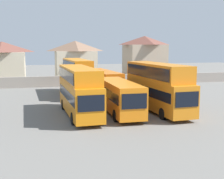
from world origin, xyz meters
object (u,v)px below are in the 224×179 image
at_px(bus_1, 79,89).
at_px(bus_3, 157,84).
at_px(bus_5, 103,81).
at_px(house_terrace_left, 3,62).
at_px(house_terrace_centre, 75,61).
at_px(bus_2, 119,95).
at_px(bus_4, 77,75).
at_px(house_terrace_right, 144,57).

bearing_deg(bus_1, bus_3, 88.82).
relative_size(bus_5, house_terrace_left, 1.32).
bearing_deg(house_terrace_left, bus_5, -52.74).
relative_size(house_terrace_left, house_terrace_centre, 1.06).
relative_size(bus_1, bus_2, 1.08).
distance_m(bus_1, bus_4, 13.05).
height_order(bus_4, house_terrace_right, house_terrace_right).
xyz_separation_m(bus_2, bus_5, (1.21, 12.73, 0.05)).
height_order(bus_1, bus_5, bus_1).
xyz_separation_m(house_terrace_centre, house_terrace_right, (14.40, -0.28, 0.52)).
height_order(bus_3, house_terrace_left, house_terrace_left).
relative_size(bus_4, house_terrace_right, 1.33).
height_order(house_terrace_centre, house_terrace_right, house_terrace_right).
bearing_deg(house_terrace_left, bus_3, -60.61).
distance_m(bus_3, house_terrace_left, 37.14).
relative_size(bus_2, house_terrace_centre, 1.27).
bearing_deg(house_terrace_left, bus_4, -59.28).
height_order(house_terrace_left, house_terrace_right, house_terrace_right).
distance_m(bus_2, house_terrace_centre, 31.63).
relative_size(bus_5, house_terrace_centre, 1.40).
bearing_deg(house_terrace_right, house_terrace_centre, 178.88).
bearing_deg(bus_5, house_terrace_left, -146.15).
bearing_deg(bus_4, house_terrace_centre, 170.95).
bearing_deg(house_terrace_right, house_terrace_left, 177.14).
bearing_deg(bus_1, house_terrace_left, -164.71).
bearing_deg(bus_1, house_terrace_right, 147.74).
distance_m(bus_2, bus_5, 12.79).
distance_m(bus_1, bus_5, 13.54).
bearing_deg(house_terrace_centre, bus_1, -97.02).
xyz_separation_m(bus_4, house_terrace_centre, (2.23, 18.35, 1.21)).
bearing_deg(bus_4, house_terrace_left, -151.39).
xyz_separation_m(bus_1, house_terrace_left, (-9.96, 32.43, 1.25)).
xyz_separation_m(bus_4, house_terrace_right, (16.64, 18.07, 1.74)).
distance_m(house_terrace_centre, house_terrace_right, 14.41).
distance_m(bus_2, house_terrace_left, 35.61).
bearing_deg(bus_5, house_terrace_right, 141.49).
distance_m(bus_3, house_terrace_centre, 31.55).
bearing_deg(house_terrace_centre, house_terrace_left, 175.33).
height_order(bus_2, bus_4, bus_4).
distance_m(bus_1, house_terrace_centre, 31.56).
xyz_separation_m(bus_3, house_terrace_left, (-18.22, 32.34, 1.11)).
relative_size(bus_1, bus_4, 0.94).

